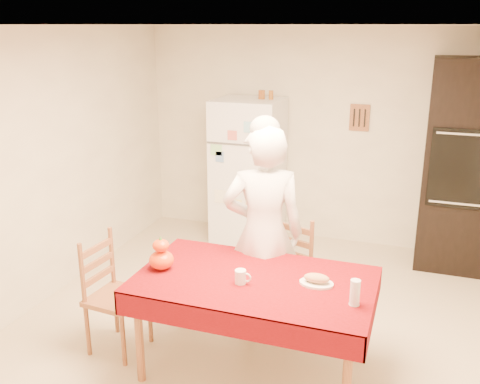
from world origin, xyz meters
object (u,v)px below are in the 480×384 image
at_px(oven_cabinet, 459,166).
at_px(wine_glass, 355,293).
at_px(chair_far, 286,268).
at_px(seated_woman, 263,234).
at_px(refrigerator, 248,172).
at_px(dining_table, 254,287).
at_px(bread_plate, 316,283).
at_px(chair_left, 110,290).
at_px(pumpkin_lower, 161,260).
at_px(coffee_mug, 240,277).

bearing_deg(oven_cabinet, wine_glass, -104.82).
relative_size(chair_far, seated_woman, 0.53).
distance_m(refrigerator, seated_woman, 2.07).
distance_m(refrigerator, oven_cabinet, 2.29).
xyz_separation_m(refrigerator, wine_glass, (1.58, -2.58, -0.00)).
height_order(dining_table, bread_plate, bread_plate).
relative_size(dining_table, chair_left, 1.79).
relative_size(chair_left, seated_woman, 0.53).
distance_m(seated_woman, pumpkin_lower, 0.85).
bearing_deg(pumpkin_lower, wine_glass, -2.92).
bearing_deg(seated_woman, pumpkin_lower, 24.68).
bearing_deg(dining_table, oven_cabinet, 60.23).
relative_size(chair_far, wine_glass, 5.40).
bearing_deg(coffee_mug, chair_far, 82.59).
relative_size(refrigerator, chair_far, 1.79).
bearing_deg(pumpkin_lower, bread_plate, 6.26).
height_order(refrigerator, bread_plate, refrigerator).
relative_size(seated_woman, wine_glass, 10.19).
bearing_deg(coffee_mug, bread_plate, 17.01).
bearing_deg(chair_left, seated_woman, -56.19).
bearing_deg(dining_table, chair_far, 86.92).
xyz_separation_m(chair_left, bread_plate, (1.60, 0.13, 0.26)).
xyz_separation_m(dining_table, pumpkin_lower, (-0.70, -0.07, 0.14)).
height_order(chair_left, bread_plate, chair_left).
distance_m(chair_far, pumpkin_lower, 1.16).
xyz_separation_m(oven_cabinet, pumpkin_lower, (-2.12, -2.56, -0.27)).
distance_m(wine_glass, bread_plate, 0.36).
height_order(seated_woman, wine_glass, seated_woman).
bearing_deg(bread_plate, dining_table, -172.92).
bearing_deg(seated_woman, chair_far, -136.67).
height_order(oven_cabinet, wine_glass, oven_cabinet).
xyz_separation_m(chair_left, seated_woman, (1.08, 0.59, 0.39)).
relative_size(oven_cabinet, seated_woman, 1.23).
bearing_deg(pumpkin_lower, refrigerator, 93.53).
bearing_deg(dining_table, chair_left, -176.37).
distance_m(oven_cabinet, coffee_mug, 3.00).
bearing_deg(wine_glass, dining_table, 168.80).
height_order(refrigerator, coffee_mug, refrigerator).
height_order(dining_table, pumpkin_lower, pumpkin_lower).
relative_size(dining_table, coffee_mug, 17.00).
height_order(chair_left, wine_glass, chair_left).
distance_m(oven_cabinet, chair_far, 2.29).
height_order(chair_far, pumpkin_lower, chair_far).
relative_size(chair_far, pumpkin_lower, 5.11).
bearing_deg(seated_woman, oven_cabinet, -146.26).
bearing_deg(coffee_mug, pumpkin_lower, 177.25).
xyz_separation_m(seated_woman, pumpkin_lower, (-0.61, -0.58, -0.07)).
height_order(dining_table, wine_glass, wine_glass).
bearing_deg(refrigerator, coffee_mug, -72.78).
height_order(oven_cabinet, chair_far, oven_cabinet).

